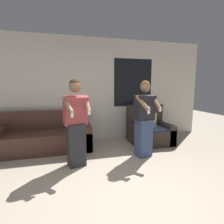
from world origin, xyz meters
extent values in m
plane|color=tan|center=(0.00, 0.00, 0.00)|extent=(14.00, 14.00, 0.00)
cube|color=beige|center=(0.00, 2.71, 1.35)|extent=(6.65, 0.06, 2.70)
cube|color=black|center=(1.27, 2.67, 1.55)|extent=(1.10, 0.01, 1.30)
cube|color=#472D23|center=(-1.09, 2.17, 0.22)|extent=(2.12, 0.91, 0.43)
cube|color=#472D23|center=(-1.09, 2.52, 0.65)|extent=(2.12, 0.22, 0.44)
cube|color=#472D23|center=(-0.17, 2.17, 0.29)|extent=(0.28, 0.91, 0.57)
cube|color=#332823|center=(1.50, 2.01, 0.20)|extent=(0.98, 0.88, 0.40)
cube|color=#332823|center=(1.50, 2.35, 0.68)|extent=(0.98, 0.20, 0.56)
cube|color=#332823|center=(1.10, 2.01, 0.25)|extent=(0.18, 0.88, 0.50)
cube|color=#332823|center=(1.90, 2.01, 0.25)|extent=(0.18, 0.88, 0.50)
cube|color=slate|center=(1.50, 1.97, 0.41)|extent=(0.84, 0.71, 0.01)
cube|color=beige|center=(1.50, 2.08, 0.59)|extent=(0.36, 0.14, 0.36)
cube|color=#28282D|center=(-0.41, 1.19, 0.39)|extent=(0.35, 0.30, 0.79)
cube|color=#99383D|center=(-0.41, 1.17, 1.04)|extent=(0.46, 0.38, 0.53)
sphere|color=brown|center=(-0.40, 1.15, 1.46)|extent=(0.21, 0.21, 0.21)
sphere|color=#3D2819|center=(-0.40, 1.16, 1.49)|extent=(0.20, 0.20, 0.20)
cylinder|color=brown|center=(-0.54, 0.98, 1.15)|extent=(0.21, 0.36, 0.30)
cube|color=white|center=(-0.48, 0.84, 1.03)|extent=(0.04, 0.04, 0.13)
cylinder|color=brown|center=(-0.21, 1.06, 1.15)|extent=(0.10, 0.36, 0.30)
cube|color=white|center=(-0.20, 0.90, 1.03)|extent=(0.05, 0.04, 0.08)
cube|color=#384770|center=(0.97, 1.28, 0.39)|extent=(0.34, 0.30, 0.78)
cube|color=black|center=(0.98, 1.27, 1.02)|extent=(0.44, 0.33, 0.51)
sphere|color=brown|center=(0.98, 1.27, 1.44)|extent=(0.20, 0.20, 0.20)
sphere|color=brown|center=(0.98, 1.28, 1.47)|extent=(0.19, 0.19, 0.19)
cylinder|color=brown|center=(0.85, 1.09, 1.14)|extent=(0.21, 0.36, 0.30)
cube|color=white|center=(0.91, 0.95, 1.02)|extent=(0.04, 0.04, 0.13)
cylinder|color=brown|center=(1.17, 1.16, 1.14)|extent=(0.10, 0.36, 0.30)
cube|color=white|center=(1.18, 1.01, 1.02)|extent=(0.05, 0.04, 0.08)
camera|label=1|loc=(-0.56, -1.96, 1.46)|focal=28.00mm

